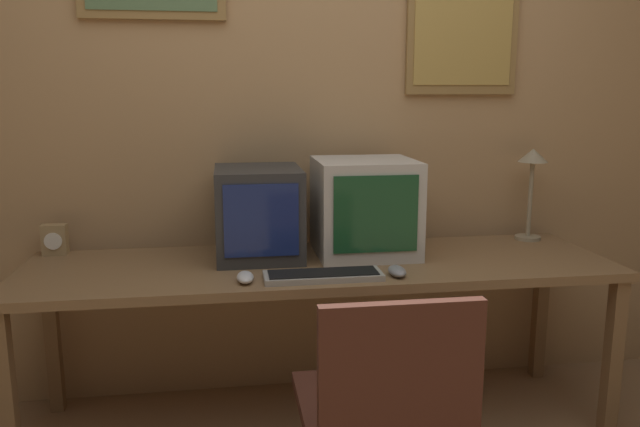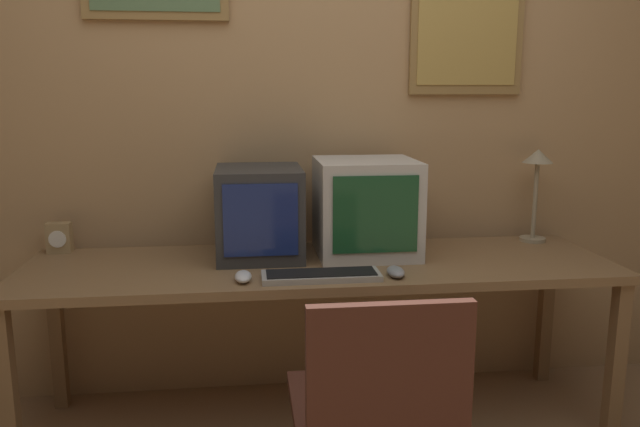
{
  "view_description": "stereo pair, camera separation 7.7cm",
  "coord_description": "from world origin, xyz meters",
  "px_view_note": "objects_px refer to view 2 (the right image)",
  "views": [
    {
      "loc": [
        -0.37,
        -1.32,
        1.4
      ],
      "look_at": [
        0.0,
        1.09,
        0.92
      ],
      "focal_mm": 35.0,
      "sensor_mm": 36.0,
      "label": 1
    },
    {
      "loc": [
        -0.29,
        -1.34,
        1.4
      ],
      "look_at": [
        0.0,
        1.09,
        0.92
      ],
      "focal_mm": 35.0,
      "sensor_mm": 36.0,
      "label": 2
    }
  ],
  "objects_px": {
    "monitor_right": "(366,207)",
    "desk_clock": "(59,238)",
    "mouse_near_keyboard": "(396,272)",
    "monitor_left": "(259,212)",
    "keyboard_main": "(321,275)",
    "desk_lamp": "(537,173)",
    "mouse_far_corner": "(243,277)"
  },
  "relations": [
    {
      "from": "mouse_far_corner",
      "to": "desk_clock",
      "type": "relative_size",
      "value": 0.9
    },
    {
      "from": "monitor_right",
      "to": "mouse_far_corner",
      "type": "xyz_separation_m",
      "value": [
        -0.52,
        -0.34,
        -0.18
      ]
    },
    {
      "from": "mouse_far_corner",
      "to": "desk_lamp",
      "type": "distance_m",
      "value": 1.44
    },
    {
      "from": "monitor_right",
      "to": "desk_lamp",
      "type": "relative_size",
      "value": 0.97
    },
    {
      "from": "desk_clock",
      "to": "desk_lamp",
      "type": "relative_size",
      "value": 0.31
    },
    {
      "from": "desk_lamp",
      "to": "desk_clock",
      "type": "bearing_deg",
      "value": 178.84
    },
    {
      "from": "monitor_left",
      "to": "mouse_far_corner",
      "type": "xyz_separation_m",
      "value": [
        -0.07,
        -0.36,
        -0.17
      ]
    },
    {
      "from": "monitor_left",
      "to": "mouse_near_keyboard",
      "type": "distance_m",
      "value": 0.64
    },
    {
      "from": "monitor_left",
      "to": "desk_lamp",
      "type": "xyz_separation_m",
      "value": [
        1.26,
        0.11,
        0.13
      ]
    },
    {
      "from": "mouse_near_keyboard",
      "to": "desk_clock",
      "type": "bearing_deg",
      "value": 158.95
    },
    {
      "from": "keyboard_main",
      "to": "mouse_far_corner",
      "type": "relative_size",
      "value": 3.74
    },
    {
      "from": "monitor_right",
      "to": "mouse_near_keyboard",
      "type": "bearing_deg",
      "value": -81.91
    },
    {
      "from": "monitor_right",
      "to": "keyboard_main",
      "type": "xyz_separation_m",
      "value": [
        -0.23,
        -0.34,
        -0.19
      ]
    },
    {
      "from": "monitor_right",
      "to": "desk_clock",
      "type": "xyz_separation_m",
      "value": [
        -1.3,
        0.17,
        -0.14
      ]
    },
    {
      "from": "mouse_near_keyboard",
      "to": "monitor_left",
      "type": "bearing_deg",
      "value": 143.62
    },
    {
      "from": "desk_clock",
      "to": "monitor_left",
      "type": "bearing_deg",
      "value": -10.24
    },
    {
      "from": "keyboard_main",
      "to": "desk_lamp",
      "type": "bearing_deg",
      "value": 24.29
    },
    {
      "from": "monitor_left",
      "to": "desk_clock",
      "type": "distance_m",
      "value": 0.88
    },
    {
      "from": "desk_clock",
      "to": "desk_lamp",
      "type": "bearing_deg",
      "value": -1.16
    },
    {
      "from": "monitor_left",
      "to": "keyboard_main",
      "type": "height_order",
      "value": "monitor_left"
    },
    {
      "from": "keyboard_main",
      "to": "desk_lamp",
      "type": "xyz_separation_m",
      "value": [
        1.05,
        0.47,
        0.3
      ]
    },
    {
      "from": "desk_lamp",
      "to": "monitor_left",
      "type": "bearing_deg",
      "value": -174.95
    },
    {
      "from": "monitor_right",
      "to": "keyboard_main",
      "type": "relative_size",
      "value": 0.94
    },
    {
      "from": "monitor_left",
      "to": "desk_clock",
      "type": "relative_size",
      "value": 3.16
    },
    {
      "from": "monitor_left",
      "to": "mouse_far_corner",
      "type": "height_order",
      "value": "monitor_left"
    },
    {
      "from": "keyboard_main",
      "to": "mouse_far_corner",
      "type": "xyz_separation_m",
      "value": [
        -0.29,
        0.0,
        0.01
      ]
    },
    {
      "from": "monitor_left",
      "to": "mouse_far_corner",
      "type": "distance_m",
      "value": 0.4
    },
    {
      "from": "monitor_left",
      "to": "keyboard_main",
      "type": "distance_m",
      "value": 0.45
    },
    {
      "from": "mouse_near_keyboard",
      "to": "desk_clock",
      "type": "distance_m",
      "value": 1.45
    },
    {
      "from": "mouse_far_corner",
      "to": "desk_clock",
      "type": "xyz_separation_m",
      "value": [
        -0.78,
        0.51,
        0.05
      ]
    },
    {
      "from": "mouse_near_keyboard",
      "to": "desk_lamp",
      "type": "distance_m",
      "value": 0.95
    },
    {
      "from": "mouse_far_corner",
      "to": "desk_lamp",
      "type": "bearing_deg",
      "value": 19.43
    }
  ]
}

